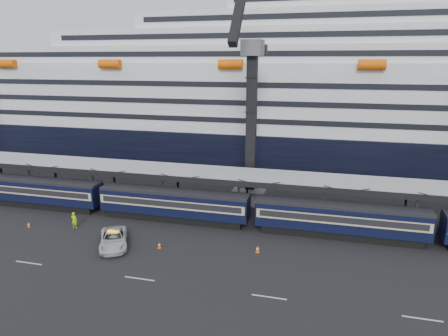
% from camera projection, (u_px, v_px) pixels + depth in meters
% --- Properties ---
extents(ground, '(260.00, 260.00, 0.00)m').
position_uv_depth(ground, '(437.00, 294.00, 34.32)').
color(ground, black).
rests_on(ground, ground).
extents(train, '(133.05, 3.00, 4.05)m').
position_uv_depth(train, '(371.00, 221.00, 44.21)').
color(train, black).
rests_on(train, ground).
extents(canopy, '(130.00, 6.25, 5.53)m').
position_uv_depth(canopy, '(413.00, 188.00, 46.04)').
color(canopy, gray).
rests_on(canopy, ground).
extents(cruise_ship, '(214.09, 28.84, 34.00)m').
position_uv_depth(cruise_ship, '(378.00, 100.00, 74.37)').
color(cruise_ship, black).
rests_on(cruise_ship, ground).
extents(crane_dark_near, '(4.50, 17.75, 35.08)m').
position_uv_depth(crane_dark_near, '(251.00, 118.00, 53.35)').
color(crane_dark_near, '#4C4E54').
rests_on(crane_dark_near, ground).
extents(pickup_truck, '(5.28, 6.65, 1.68)m').
position_uv_depth(pickup_truck, '(114.00, 239.00, 42.92)').
color(pickup_truck, '#B6B9BD').
rests_on(pickup_truck, ground).
extents(worker, '(0.77, 0.52, 2.06)m').
position_uv_depth(worker, '(74.00, 220.00, 47.52)').
color(worker, '#A8E20B').
rests_on(worker, ground).
extents(traffic_cone_a, '(0.34, 0.34, 0.67)m').
position_uv_depth(traffic_cone_a, '(29.00, 225.00, 48.04)').
color(traffic_cone_a, '#EF5E07').
rests_on(traffic_cone_a, ground).
extents(traffic_cone_b, '(0.36, 0.36, 0.72)m').
position_uv_depth(traffic_cone_b, '(159.00, 245.00, 42.67)').
color(traffic_cone_b, '#EF5E07').
rests_on(traffic_cone_b, ground).
extents(traffic_cone_c, '(0.40, 0.40, 0.81)m').
position_uv_depth(traffic_cone_c, '(258.00, 249.00, 41.70)').
color(traffic_cone_c, '#EF5E07').
rests_on(traffic_cone_c, ground).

